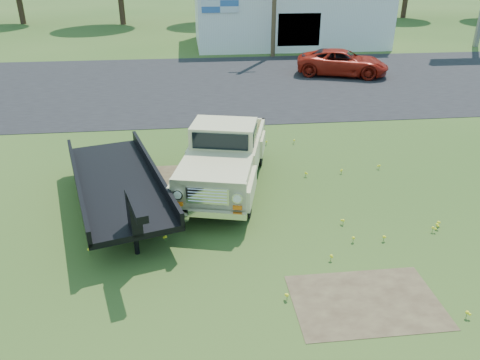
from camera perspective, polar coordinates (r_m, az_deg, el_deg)
The scene contains 9 objects.
ground at distance 12.20m, azimuth 3.56°, elevation -5.95°, with size 140.00×140.00×0.00m, color #284A18.
asphalt_lot at distance 26.07m, azimuth -2.10°, elevation 11.65°, with size 90.00×14.00×0.02m, color black.
dirt_patch_a at distance 10.24m, azimuth 15.07°, elevation -14.12°, with size 3.00×2.00×0.01m, color #473626.
dirt_patch_b at distance 15.13m, azimuth -6.18°, elevation 0.60°, with size 2.20×1.60×0.01m, color #473626.
commercial_building at distance 38.26m, azimuth 5.84°, elevation 19.34°, with size 14.20×8.20×4.15m.
vintage_pickup_truck at distance 13.93m, azimuth -1.92°, elevation 3.04°, with size 2.18×5.61×2.04m, color #CCC089, non-canonical shape.
flatbed_trailer at distance 13.21m, azimuth -14.76°, elevation 0.16°, with size 2.15×6.46×1.76m, color black, non-canonical shape.
red_pickup at distance 28.43m, azimuth 12.40°, elevation 13.78°, with size 2.38×5.16×1.43m, color #9B1A0E.
dark_sedan at distance 28.96m, azimuth 11.77°, elevation 14.07°, with size 1.71×4.24×1.44m, color black.
Camera 1 is at (-1.91, -10.18, 6.44)m, focal length 35.00 mm.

